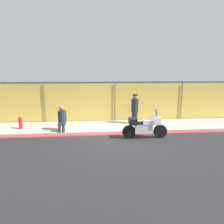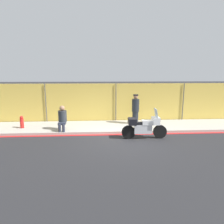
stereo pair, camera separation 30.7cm
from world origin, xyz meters
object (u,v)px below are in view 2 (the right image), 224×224
Objects in this scene: motorcycle at (144,127)px; officer_standing at (135,109)px; person_seated_on_curb at (62,117)px; fire_hydrant at (22,122)px.

motorcycle is 2.33m from officer_standing.
motorcycle reaches higher than person_seated_on_curb.
fire_hydrant is at bearing 164.82° from motorcycle.
officer_standing is 2.57× the size of fire_hydrant.
officer_standing is at bearing 4.81° from fire_hydrant.
person_seated_on_curb is at bearing -13.34° from fire_hydrant.
officer_standing is 4.17m from person_seated_on_curb.
officer_standing is (-0.01, 2.29, 0.43)m from motorcycle.
person_seated_on_curb is 2.38m from fire_hydrant.
officer_standing reaches higher than motorcycle.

